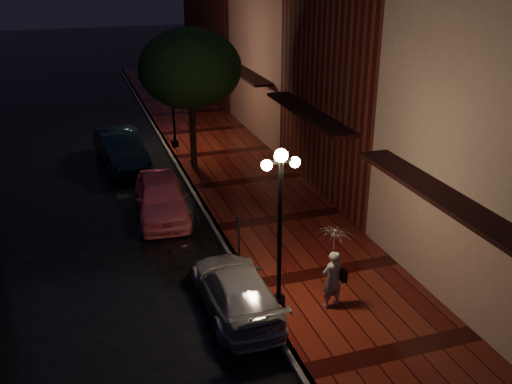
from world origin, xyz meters
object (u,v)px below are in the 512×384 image
object	(u,v)px
navy_car	(121,148)
woman_with_umbrella	(334,256)
streetlamp_far	(172,95)
silver_car	(236,290)
parking_meter	(239,233)
pink_car	(161,197)
streetlamp_near	(280,222)
street_tree	(190,71)

from	to	relation	value
navy_car	woman_with_umbrella	xyz separation A→B (m)	(3.95, -13.03, 0.86)
streetlamp_far	silver_car	distance (m)	13.73
navy_car	parking_meter	size ratio (longest dim) A/B	3.41
pink_car	silver_car	world-z (taller)	pink_car
streetlamp_near	silver_car	distance (m)	2.28
street_tree	woman_with_umbrella	distance (m)	11.69
streetlamp_near	parking_meter	bearing A→B (deg)	94.03
pink_car	streetlamp_far	bearing A→B (deg)	79.96
street_tree	parking_meter	size ratio (longest dim) A/B	4.28
navy_car	street_tree	bearing A→B (deg)	-36.67
woman_with_umbrella	parking_meter	world-z (taller)	woman_with_umbrella
streetlamp_near	street_tree	bearing A→B (deg)	88.65
streetlamp_near	streetlamp_far	world-z (taller)	same
pink_car	parking_meter	distance (m)	4.27
pink_car	silver_car	xyz separation A→B (m)	(0.86, -6.32, -0.12)
streetlamp_far	silver_car	xyz separation A→B (m)	(-1.01, -13.55, -1.99)
parking_meter	woman_with_umbrella	bearing A→B (deg)	-78.76
silver_car	parking_meter	xyz separation A→B (m)	(0.81, 2.39, 0.36)
streetlamp_near	navy_car	size ratio (longest dim) A/B	0.93
streetlamp_near	woman_with_umbrella	world-z (taller)	streetlamp_near
parking_meter	navy_car	bearing A→B (deg)	89.74
street_tree	pink_car	world-z (taller)	street_tree
street_tree	woman_with_umbrella	world-z (taller)	street_tree
street_tree	parking_meter	bearing A→B (deg)	-93.22
navy_car	parking_meter	xyz separation A→B (m)	(2.43, -9.83, 0.21)
woman_with_umbrella	streetlamp_far	bearing A→B (deg)	-92.23
pink_car	streetlamp_near	bearing A→B (deg)	-70.20
streetlamp_far	pink_car	bearing A→B (deg)	-104.46
navy_car	silver_car	distance (m)	12.34
navy_car	silver_car	world-z (taller)	navy_car
streetlamp_near	pink_car	bearing A→B (deg)	105.39
streetlamp_far	navy_car	size ratio (longest dim) A/B	0.93
streetlamp_near	pink_car	distance (m)	7.27
streetlamp_far	street_tree	distance (m)	3.44
pink_car	navy_car	world-z (taller)	navy_car
silver_car	woman_with_umbrella	bearing A→B (deg)	160.99
streetlamp_near	streetlamp_far	bearing A→B (deg)	90.00
streetlamp_far	parking_meter	xyz separation A→B (m)	(-0.20, -11.16, -1.63)
pink_car	parking_meter	xyz separation A→B (m)	(1.66, -3.93, 0.24)
streetlamp_far	pink_car	distance (m)	7.70
streetlamp_near	streetlamp_far	xyz separation A→B (m)	(0.00, 14.00, 0.00)
silver_car	parking_meter	distance (m)	2.55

